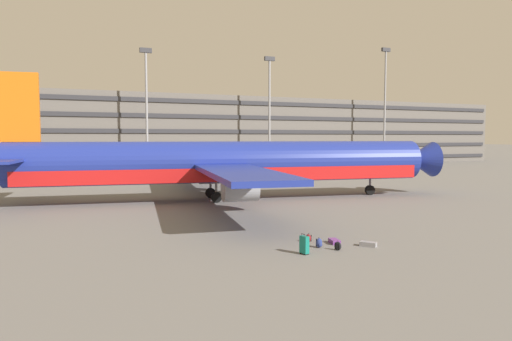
% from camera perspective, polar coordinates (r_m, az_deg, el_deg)
% --- Properties ---
extents(ground_plane, '(600.00, 600.00, 0.00)m').
position_cam_1_polar(ground_plane, '(39.55, -6.93, -3.76)').
color(ground_plane, slate).
extents(terminal_structure, '(160.73, 21.36, 12.86)m').
position_cam_1_polar(terminal_structure, '(88.60, -16.31, 4.62)').
color(terminal_structure, '#605B56').
rests_on(terminal_structure, ground_plane).
extents(airliner, '(41.12, 33.54, 10.37)m').
position_cam_1_polar(airliner, '(39.85, -3.90, 0.79)').
color(airliner, navy).
rests_on(airliner, ground_plane).
extents(light_mast_center_left, '(1.80, 0.50, 18.87)m').
position_cam_1_polar(light_mast_center_left, '(73.09, -13.35, 8.46)').
color(light_mast_center_left, gray).
rests_on(light_mast_center_left, ground_plane).
extents(light_mast_center_right, '(1.80, 0.50, 19.00)m').
position_cam_1_polar(light_mast_center_right, '(79.42, 1.67, 8.26)').
color(light_mast_center_right, gray).
rests_on(light_mast_center_right, ground_plane).
extents(light_mast_right, '(1.80, 0.50, 22.30)m').
position_cam_1_polar(light_mast_right, '(92.52, 15.61, 8.58)').
color(light_mast_right, gray).
rests_on(light_mast_right, ground_plane).
extents(suitcase_red, '(0.79, 0.86, 0.23)m').
position_cam_1_polar(suitcase_red, '(23.84, 13.67, -8.81)').
color(suitcase_red, gray).
rests_on(suitcase_red, ground_plane).
extents(suitcase_orange, '(0.58, 0.88, 0.22)m').
position_cam_1_polar(suitcase_orange, '(24.14, 9.64, -8.61)').
color(suitcase_orange, '#72388C').
rests_on(suitcase_orange, ground_plane).
extents(suitcase_upright, '(0.32, 0.48, 0.96)m').
position_cam_1_polar(suitcase_upright, '(21.74, 5.97, -9.07)').
color(suitcase_upright, '#147266').
rests_on(suitcase_upright, ground_plane).
extents(backpack_teal, '(0.35, 0.41, 0.46)m').
position_cam_1_polar(backpack_teal, '(22.76, 10.06, -9.16)').
color(backpack_teal, black).
rests_on(backpack_teal, ground_plane).
extents(backpack_scuffed, '(0.35, 0.39, 0.46)m').
position_cam_1_polar(backpack_scuffed, '(24.23, 6.45, -8.31)').
color(backpack_scuffed, maroon).
rests_on(backpack_scuffed, ground_plane).
extents(backpack_purple, '(0.32, 0.32, 0.52)m').
position_cam_1_polar(backpack_purple, '(23.10, 7.80, -8.87)').
color(backpack_purple, navy).
rests_on(backpack_purple, ground_plane).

